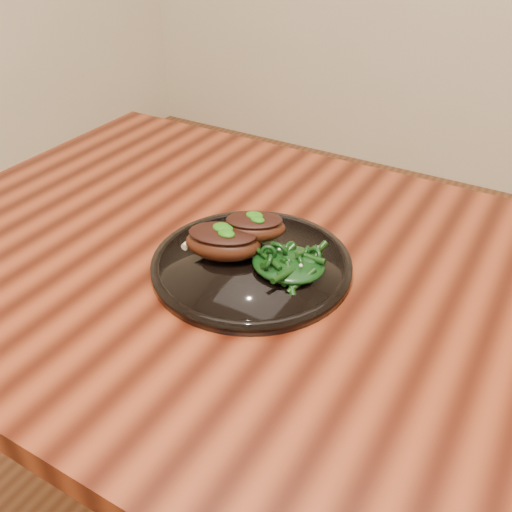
{
  "coord_description": "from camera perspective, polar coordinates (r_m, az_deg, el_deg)",
  "views": [
    {
      "loc": [
        0.13,
        -0.6,
        1.23
      ],
      "look_at": [
        -0.21,
        -0.02,
        0.78
      ],
      "focal_mm": 40.0,
      "sensor_mm": 36.0,
      "label": 1
    }
  ],
  "objects": [
    {
      "name": "lamb_chop_back",
      "position": [
        0.83,
        -0.21,
        2.99
      ],
      "size": [
        0.11,
        0.09,
        0.04
      ],
      "color": "#3B180B",
      "rests_on": "plate"
    },
    {
      "name": "herb_smear",
      "position": [
        0.88,
        -0.4,
        2.35
      ],
      "size": [
        0.08,
        0.05,
        0.0
      ],
      "primitive_type": "ellipsoid",
      "color": "#104B08",
      "rests_on": "plate"
    },
    {
      "name": "plate",
      "position": [
        0.83,
        -0.45,
        -0.85
      ],
      "size": [
        0.29,
        0.29,
        0.02
      ],
      "color": "black",
      "rests_on": "desk"
    },
    {
      "name": "lamb_chop_front",
      "position": [
        0.82,
        -3.36,
        1.48
      ],
      "size": [
        0.13,
        0.1,
        0.05
      ],
      "color": "#3B180B",
      "rests_on": "plate"
    },
    {
      "name": "desk",
      "position": [
        0.83,
        13.25,
        -9.76
      ],
      "size": [
        1.6,
        0.8,
        0.75
      ],
      "color": "#330F06",
      "rests_on": "ground"
    },
    {
      "name": "greens_heap",
      "position": [
        0.79,
        3.27,
        -0.39
      ],
      "size": [
        0.1,
        0.1,
        0.04
      ],
      "color": "black",
      "rests_on": "plate"
    }
  ]
}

